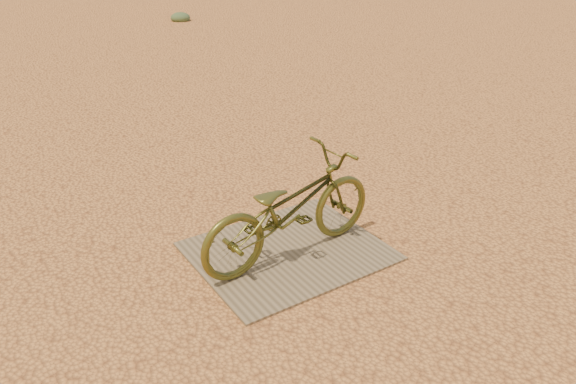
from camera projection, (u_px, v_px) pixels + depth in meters
ground at (292, 256)px, 4.69m from camera, size 120.00×120.00×0.00m
plywood_board at (288, 251)px, 4.74m from camera, size 1.54×1.29×0.02m
bicycle at (290, 208)px, 4.49m from camera, size 1.69×0.69×0.87m
kale_b at (181, 21)px, 14.90m from camera, size 0.51×0.51×0.28m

